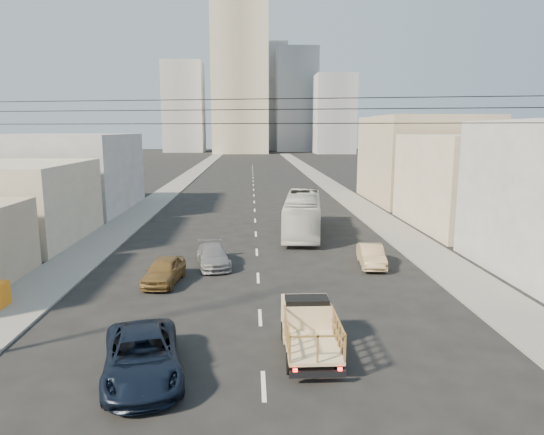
{
  "coord_description": "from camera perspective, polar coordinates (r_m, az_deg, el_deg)",
  "views": [
    {
      "loc": [
        -0.37,
        -12.89,
        8.41
      ],
      "look_at": [
        0.82,
        14.24,
        3.5
      ],
      "focal_mm": 32.0,
      "sensor_mm": 36.0,
      "label": 1
    }
  ],
  "objects": [
    {
      "name": "ground",
      "position": [
        15.4,
        -0.78,
        -22.86
      ],
      "size": [
        420.0,
        420.0,
        0.0
      ],
      "primitive_type": "plane",
      "color": "black",
      "rests_on": "ground"
    },
    {
      "name": "sidewalk_left",
      "position": [
        84.09,
        -10.3,
        4.39
      ],
      "size": [
        3.5,
        180.0,
        0.12
      ],
      "primitive_type": "cube",
      "color": "slate",
      "rests_on": "ground"
    },
    {
      "name": "sidewalk_right",
      "position": [
        84.19,
        5.81,
        4.5
      ],
      "size": [
        3.5,
        180.0,
        0.12
      ],
      "primitive_type": "cube",
      "color": "slate",
      "rests_on": "ground"
    },
    {
      "name": "lane_dashes",
      "position": [
        66.43,
        -2.17,
        2.97
      ],
      "size": [
        0.15,
        104.0,
        0.01
      ],
      "color": "silver",
      "rests_on": "ground"
    },
    {
      "name": "flatbed_pickup",
      "position": [
        18.91,
        4.39,
        -12.54
      ],
      "size": [
        1.95,
        4.41,
        1.9
      ],
      "color": "#D0B88B",
      "rests_on": "ground"
    },
    {
      "name": "navy_pickup",
      "position": [
        17.84,
        -15.04,
        -15.5
      ],
      "size": [
        3.7,
        5.93,
        1.53
      ],
      "primitive_type": "imported",
      "rotation": [
        0.0,
        0.0,
        0.22
      ],
      "color": "black",
      "rests_on": "ground"
    },
    {
      "name": "city_bus",
      "position": [
        39.77,
        3.62,
        0.43
      ],
      "size": [
        4.23,
        12.03,
        3.28
      ],
      "primitive_type": "imported",
      "rotation": [
        0.0,
        0.0,
        -0.13
      ],
      "color": "silver",
      "rests_on": "ground"
    },
    {
      "name": "sedan_brown",
      "position": [
        27.74,
        -12.57,
        -6.11
      ],
      "size": [
        2.18,
        4.37,
        1.43
      ],
      "primitive_type": "imported",
      "rotation": [
        0.0,
        0.0,
        -0.12
      ],
      "color": "brown",
      "rests_on": "ground"
    },
    {
      "name": "sedan_tan",
      "position": [
        31.02,
        11.6,
        -4.43
      ],
      "size": [
        1.78,
        4.15,
        1.33
      ],
      "primitive_type": "imported",
      "rotation": [
        0.0,
        0.0,
        -0.09
      ],
      "color": "tan",
      "rests_on": "ground"
    },
    {
      "name": "sedan_grey",
      "position": [
        30.6,
        -6.95,
        -4.51
      ],
      "size": [
        2.66,
        4.8,
        1.31
      ],
      "primitive_type": "imported",
      "rotation": [
        0.0,
        0.0,
        0.19
      ],
      "color": "slate",
      "rests_on": "ground"
    },
    {
      "name": "overhead_wires",
      "position": [
        14.41,
        -1.06,
        12.46
      ],
      "size": [
        23.01,
        5.02,
        0.72
      ],
      "color": "black",
      "rests_on": "ground"
    },
    {
      "name": "bldg_right_mid",
      "position": [
        45.68,
        23.35,
        3.87
      ],
      "size": [
        11.0,
        14.0,
        8.0
      ],
      "primitive_type": "cube",
      "color": "#ABA089",
      "rests_on": "ground"
    },
    {
      "name": "bldg_right_far",
      "position": [
        60.53,
        17.29,
        6.56
      ],
      "size": [
        12.0,
        16.0,
        10.0
      ],
      "primitive_type": "cube",
      "color": "tan",
      "rests_on": "ground"
    },
    {
      "name": "bldg_left_mid",
      "position": [
        41.68,
        -29.03,
        1.5
      ],
      "size": [
        11.0,
        12.0,
        6.0
      ],
      "primitive_type": "cube",
      "color": "#ABA089",
      "rests_on": "ground"
    },
    {
      "name": "bldg_left_far",
      "position": [
        55.48,
        -22.75,
        4.9
      ],
      "size": [
        12.0,
        16.0,
        8.0
      ],
      "primitive_type": "cube",
      "color": "gray",
      "rests_on": "ground"
    },
    {
      "name": "high_rise_tower",
      "position": [
        184.2,
        -3.78,
        16.96
      ],
      "size": [
        20.0,
        20.0,
        60.0
      ],
      "primitive_type": "cube",
      "color": "tan",
      "rests_on": "ground"
    },
    {
      "name": "midrise_ne",
      "position": [
        199.08,
        2.88,
        13.57
      ],
      "size": [
        16.0,
        16.0,
        40.0
      ],
      "primitive_type": "cube",
      "color": "#919499",
      "rests_on": "ground"
    },
    {
      "name": "midrise_nw",
      "position": [
        194.78,
        -10.31,
        12.62
      ],
      "size": [
        15.0,
        15.0,
        34.0
      ],
      "primitive_type": "cube",
      "color": "#919499",
      "rests_on": "ground"
    },
    {
      "name": "midrise_back",
      "position": [
        213.42,
        -0.81,
        13.9
      ],
      "size": [
        18.0,
        18.0,
        44.0
      ],
      "primitive_type": "cube",
      "color": "gray",
      "rests_on": "ground"
    },
    {
      "name": "midrise_east",
      "position": [
        180.55,
        7.34,
        11.94
      ],
      "size": [
        14.0,
        14.0,
        28.0
      ],
      "primitive_type": "cube",
      "color": "#919499",
      "rests_on": "ground"
    }
  ]
}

